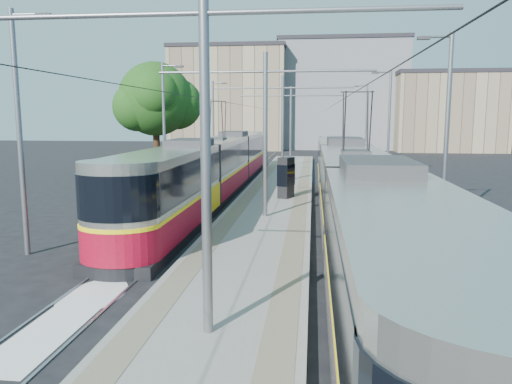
# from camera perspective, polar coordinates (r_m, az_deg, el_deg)

# --- Properties ---
(ground) EXTENTS (160.00, 160.00, 0.00)m
(ground) POSITION_cam_1_polar(r_m,az_deg,el_deg) (14.31, -2.08, -10.20)
(ground) COLOR black
(ground) RESTS_ON ground
(platform) EXTENTS (4.00, 50.00, 0.30)m
(platform) POSITION_cam_1_polar(r_m,az_deg,el_deg) (30.79, 2.65, 0.24)
(platform) COLOR gray
(platform) RESTS_ON ground
(tactile_strip_left) EXTENTS (0.70, 50.00, 0.01)m
(tactile_strip_left) POSITION_cam_1_polar(r_m,az_deg,el_deg) (30.90, -0.03, 0.57)
(tactile_strip_left) COLOR gray
(tactile_strip_left) RESTS_ON platform
(tactile_strip_right) EXTENTS (0.70, 50.00, 0.01)m
(tactile_strip_right) POSITION_cam_1_polar(r_m,az_deg,el_deg) (30.71, 5.35, 0.48)
(tactile_strip_right) COLOR gray
(tactile_strip_right) RESTS_ON platform
(rails) EXTENTS (8.71, 70.00, 0.03)m
(rails) POSITION_cam_1_polar(r_m,az_deg,el_deg) (30.81, 2.65, -0.01)
(rails) COLOR gray
(rails) RESTS_ON ground
(track_arrow) EXTENTS (1.20, 5.00, 0.01)m
(track_arrow) POSITION_cam_1_polar(r_m,az_deg,el_deg) (12.70, -21.01, -13.26)
(track_arrow) COLOR silver
(track_arrow) RESTS_ON ground
(tram_left) EXTENTS (2.43, 32.01, 5.50)m
(tram_left) POSITION_cam_1_polar(r_m,az_deg,el_deg) (29.60, -4.51, 2.92)
(tram_left) COLOR black
(tram_left) RESTS_ON ground
(tram_right) EXTENTS (2.43, 32.05, 5.50)m
(tram_right) POSITION_cam_1_polar(r_m,az_deg,el_deg) (18.83, 11.18, 0.01)
(tram_right) COLOR black
(tram_right) RESTS_ON ground
(catenary) EXTENTS (9.20, 70.00, 7.00)m
(catenary) POSITION_cam_1_polar(r_m,az_deg,el_deg) (27.63, 2.30, 8.39)
(catenary) COLOR slate
(catenary) RESTS_ON platform
(street_lamps) EXTENTS (15.18, 38.22, 8.00)m
(street_lamps) POSITION_cam_1_polar(r_m,az_deg,el_deg) (34.46, 3.15, 7.85)
(street_lamps) COLOR slate
(street_lamps) RESTS_ON ground
(shelter) EXTENTS (0.94, 1.14, 2.18)m
(shelter) POSITION_cam_1_polar(r_m,az_deg,el_deg) (26.77, 3.46, 1.77)
(shelter) COLOR black
(shelter) RESTS_ON platform
(tree) EXTENTS (5.91, 5.46, 8.58)m
(tree) POSITION_cam_1_polar(r_m,az_deg,el_deg) (37.75, -10.81, 10.23)
(tree) COLOR #382314
(tree) RESTS_ON ground
(building_left) EXTENTS (16.32, 12.24, 14.48)m
(building_left) POSITION_cam_1_polar(r_m,az_deg,el_deg) (74.43, -2.83, 10.59)
(building_left) COLOR tan
(building_left) RESTS_ON ground
(building_centre) EXTENTS (18.36, 14.28, 15.66)m
(building_centre) POSITION_cam_1_polar(r_m,az_deg,el_deg) (77.57, 9.62, 10.84)
(building_centre) COLOR slate
(building_centre) RESTS_ON ground
(building_right) EXTENTS (14.28, 10.20, 10.65)m
(building_right) POSITION_cam_1_polar(r_m,az_deg,el_deg) (73.62, 20.89, 8.58)
(building_right) COLOR tan
(building_right) RESTS_ON ground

